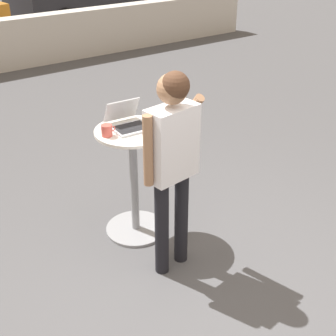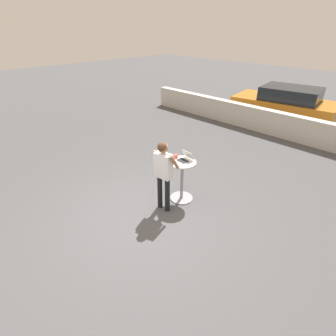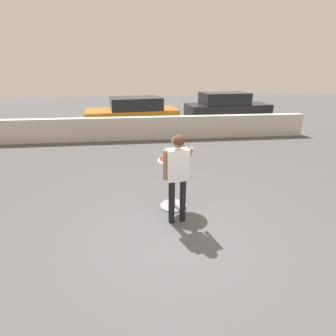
{
  "view_description": "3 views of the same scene",
  "coord_description": "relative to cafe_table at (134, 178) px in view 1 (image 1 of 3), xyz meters",
  "views": [
    {
      "loc": [
        -1.67,
        -1.93,
        2.58
      ],
      "look_at": [
        -0.0,
        0.42,
        0.98
      ],
      "focal_mm": 50.0,
      "sensor_mm": 36.0,
      "label": 1
    },
    {
      "loc": [
        3.58,
        -2.81,
        3.71
      ],
      "look_at": [
        0.04,
        0.7,
        0.96
      ],
      "focal_mm": 28.0,
      "sensor_mm": 36.0,
      "label": 2
    },
    {
      "loc": [
        -0.58,
        -3.64,
        2.65
      ],
      "look_at": [
        -0.08,
        0.43,
        1.1
      ],
      "focal_mm": 28.0,
      "sensor_mm": 36.0,
      "label": 3
    }
  ],
  "objects": [
    {
      "name": "standing_person",
      "position": [
        -0.02,
        -0.58,
        0.49
      ],
      "size": [
        0.53,
        0.39,
        1.65
      ],
      "color": "black",
      "rests_on": "ground_plane"
    },
    {
      "name": "coffee_mug",
      "position": [
        -0.22,
        0.01,
        0.5
      ],
      "size": [
        0.12,
        0.09,
        0.09
      ],
      "color": "#C14C42",
      "rests_on": "cafe_table"
    },
    {
      "name": "ground_plane",
      "position": [
        -0.11,
        -1.09,
        -0.55
      ],
      "size": [
        50.0,
        50.0,
        0.0
      ],
      "primitive_type": "plane",
      "color": "#4C4C4F"
    },
    {
      "name": "laptop",
      "position": [
        0.0,
        0.07,
        0.5
      ],
      "size": [
        0.32,
        0.35,
        0.21
      ],
      "color": "#B7BABF",
      "rests_on": "cafe_table"
    },
    {
      "name": "cafe_table",
      "position": [
        0.0,
        0.0,
        0.0
      ],
      "size": [
        0.62,
        0.62,
        1.0
      ],
      "color": "gray",
      "rests_on": "ground_plane"
    }
  ]
}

